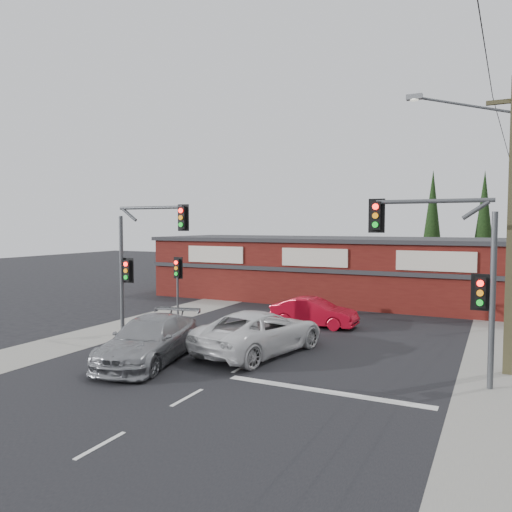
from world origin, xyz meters
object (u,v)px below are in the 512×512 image
at_px(red_sedan, 314,312).
at_px(utility_pole, 508,216).
at_px(shop_building, 348,269).
at_px(white_suv, 260,332).
at_px(silver_suv, 149,340).

relative_size(red_sedan, utility_pole, 0.43).
bearing_deg(shop_building, white_suv, -87.53).
relative_size(white_suv, shop_building, 0.22).
bearing_deg(shop_building, silver_suv, -97.68).
height_order(white_suv, silver_suv, white_suv).
distance_m(white_suv, shop_building, 15.19).
relative_size(white_suv, silver_suv, 1.06).
distance_m(silver_suv, red_sedan, 9.44).
bearing_deg(red_sedan, silver_suv, 158.81).
bearing_deg(red_sedan, utility_pole, -119.39).
height_order(silver_suv, utility_pole, utility_pole).
distance_m(white_suv, utility_pole, 9.89).
xyz_separation_m(shop_building, utility_pole, (9.36, -14.00, 3.26)).
bearing_deg(red_sedan, shop_building, 4.72).
height_order(red_sedan, shop_building, shop_building).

